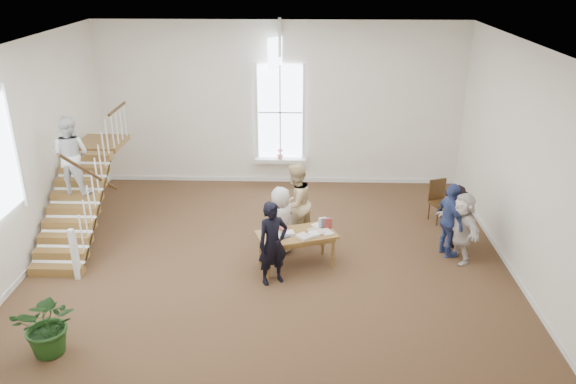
{
  "coord_description": "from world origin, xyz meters",
  "views": [
    {
      "loc": [
        0.69,
        -10.58,
        6.02
      ],
      "look_at": [
        0.34,
        0.4,
        1.38
      ],
      "focal_mm": 35.0,
      "sensor_mm": 36.0,
      "label": 1
    }
  ],
  "objects_px": {
    "woman_cluster_b": "(454,216)",
    "woman_cluster_c": "(462,227)",
    "elderly_woman": "(281,220)",
    "side_chair": "(439,198)",
    "person_yellow": "(295,204)",
    "floor_plant": "(49,324)",
    "woman_cluster_a": "(450,220)",
    "police_officer": "(273,243)",
    "library_table": "(297,237)"
  },
  "relations": [
    {
      "from": "police_officer",
      "to": "elderly_woman",
      "type": "distance_m",
      "value": 1.26
    },
    {
      "from": "elderly_woman",
      "to": "person_yellow",
      "type": "height_order",
      "value": "person_yellow"
    },
    {
      "from": "elderly_woman",
      "to": "person_yellow",
      "type": "xyz_separation_m",
      "value": [
        0.3,
        0.5,
        0.18
      ]
    },
    {
      "from": "police_officer",
      "to": "woman_cluster_c",
      "type": "bearing_deg",
      "value": -14.12
    },
    {
      "from": "woman_cluster_a",
      "to": "elderly_woman",
      "type": "bearing_deg",
      "value": 73.63
    },
    {
      "from": "elderly_woman",
      "to": "woman_cluster_c",
      "type": "xyz_separation_m",
      "value": [
        3.81,
        -0.25,
        0.01
      ]
    },
    {
      "from": "elderly_woman",
      "to": "woman_cluster_a",
      "type": "relative_size",
      "value": 0.91
    },
    {
      "from": "woman_cluster_a",
      "to": "woman_cluster_c",
      "type": "bearing_deg",
      "value": -150.26
    },
    {
      "from": "person_yellow",
      "to": "floor_plant",
      "type": "height_order",
      "value": "person_yellow"
    },
    {
      "from": "police_officer",
      "to": "elderly_woman",
      "type": "relative_size",
      "value": 1.14
    },
    {
      "from": "side_chair",
      "to": "woman_cluster_b",
      "type": "bearing_deg",
      "value": -109.46
    },
    {
      "from": "library_table",
      "to": "woman_cluster_b",
      "type": "relative_size",
      "value": 1.23
    },
    {
      "from": "woman_cluster_a",
      "to": "woman_cluster_b",
      "type": "relative_size",
      "value": 1.15
    },
    {
      "from": "woman_cluster_a",
      "to": "woman_cluster_c",
      "type": "relative_size",
      "value": 1.08
    },
    {
      "from": "floor_plant",
      "to": "side_chair",
      "type": "distance_m",
      "value": 9.05
    },
    {
      "from": "elderly_woman",
      "to": "woman_cluster_b",
      "type": "height_order",
      "value": "elderly_woman"
    },
    {
      "from": "woman_cluster_b",
      "to": "woman_cluster_c",
      "type": "height_order",
      "value": "woman_cluster_c"
    },
    {
      "from": "library_table",
      "to": "person_yellow",
      "type": "distance_m",
      "value": 1.14
    },
    {
      "from": "elderly_woman",
      "to": "floor_plant",
      "type": "distance_m",
      "value": 5.04
    },
    {
      "from": "woman_cluster_c",
      "to": "side_chair",
      "type": "relative_size",
      "value": 1.48
    },
    {
      "from": "library_table",
      "to": "side_chair",
      "type": "relative_size",
      "value": 1.7
    },
    {
      "from": "library_table",
      "to": "police_officer",
      "type": "xyz_separation_m",
      "value": [
        -0.45,
        -0.65,
        0.19
      ]
    },
    {
      "from": "woman_cluster_b",
      "to": "side_chair",
      "type": "distance_m",
      "value": 1.32
    },
    {
      "from": "library_table",
      "to": "police_officer",
      "type": "distance_m",
      "value": 0.81
    },
    {
      "from": "police_officer",
      "to": "person_yellow",
      "type": "bearing_deg",
      "value": 48.6
    },
    {
      "from": "police_officer",
      "to": "woman_cluster_b",
      "type": "height_order",
      "value": "police_officer"
    },
    {
      "from": "woman_cluster_b",
      "to": "floor_plant",
      "type": "bearing_deg",
      "value": -29.41
    },
    {
      "from": "person_yellow",
      "to": "floor_plant",
      "type": "xyz_separation_m",
      "value": [
        -3.89,
        -4.03,
        -0.38
      ]
    },
    {
      "from": "library_table",
      "to": "floor_plant",
      "type": "distance_m",
      "value": 4.91
    },
    {
      "from": "woman_cluster_a",
      "to": "woman_cluster_b",
      "type": "height_order",
      "value": "woman_cluster_a"
    },
    {
      "from": "woman_cluster_a",
      "to": "floor_plant",
      "type": "xyz_separation_m",
      "value": [
        -7.2,
        -3.48,
        -0.28
      ]
    },
    {
      "from": "elderly_woman",
      "to": "side_chair",
      "type": "distance_m",
      "value": 4.15
    },
    {
      "from": "elderly_woman",
      "to": "side_chair",
      "type": "relative_size",
      "value": 1.45
    },
    {
      "from": "woman_cluster_b",
      "to": "floor_plant",
      "type": "distance_m",
      "value": 8.38
    },
    {
      "from": "person_yellow",
      "to": "side_chair",
      "type": "bearing_deg",
      "value": 151.04
    },
    {
      "from": "person_yellow",
      "to": "woman_cluster_b",
      "type": "height_order",
      "value": "person_yellow"
    },
    {
      "from": "elderly_woman",
      "to": "person_yellow",
      "type": "distance_m",
      "value": 0.61
    },
    {
      "from": "person_yellow",
      "to": "elderly_woman",
      "type": "bearing_deg",
      "value": 10.77
    },
    {
      "from": "police_officer",
      "to": "person_yellow",
      "type": "xyz_separation_m",
      "value": [
        0.4,
        1.75,
        0.07
      ]
    },
    {
      "from": "police_officer",
      "to": "floor_plant",
      "type": "relative_size",
      "value": 1.55
    },
    {
      "from": "police_officer",
      "to": "woman_cluster_a",
      "type": "distance_m",
      "value": 3.9
    },
    {
      "from": "police_officer",
      "to": "woman_cluster_b",
      "type": "relative_size",
      "value": 1.19
    },
    {
      "from": "person_yellow",
      "to": "woman_cluster_a",
      "type": "relative_size",
      "value": 1.12
    },
    {
      "from": "woman_cluster_b",
      "to": "side_chair",
      "type": "height_order",
      "value": "woman_cluster_b"
    },
    {
      "from": "woman_cluster_c",
      "to": "woman_cluster_b",
      "type": "bearing_deg",
      "value": 160.27
    },
    {
      "from": "elderly_woman",
      "to": "side_chair",
      "type": "height_order",
      "value": "elderly_woman"
    },
    {
      "from": "library_table",
      "to": "person_yellow",
      "type": "height_order",
      "value": "person_yellow"
    },
    {
      "from": "elderly_woman",
      "to": "woman_cluster_c",
      "type": "bearing_deg",
      "value": 141.41
    },
    {
      "from": "library_table",
      "to": "floor_plant",
      "type": "bearing_deg",
      "value": -162.88
    },
    {
      "from": "woman_cluster_c",
      "to": "elderly_woman",
      "type": "bearing_deg",
      "value": -113.43
    }
  ]
}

